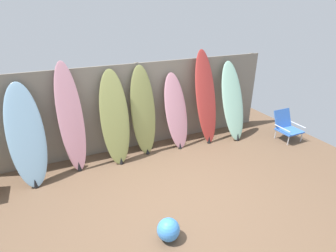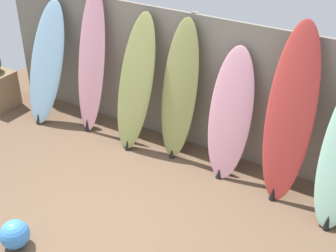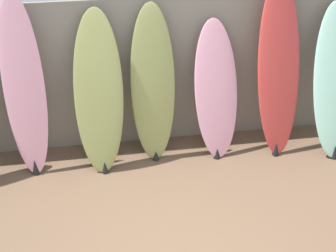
{
  "view_description": "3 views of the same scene",
  "coord_description": "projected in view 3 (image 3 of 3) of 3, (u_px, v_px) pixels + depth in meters",
  "views": [
    {
      "loc": [
        -1.6,
        -2.96,
        2.78
      ],
      "look_at": [
        0.18,
        0.94,
        0.85
      ],
      "focal_mm": 28.0,
      "sensor_mm": 36.0,
      "label": 1
    },
    {
      "loc": [
        2.59,
        -2.8,
        3.47
      ],
      "look_at": [
        0.26,
        0.99,
        0.84
      ],
      "focal_mm": 50.0,
      "sensor_mm": 36.0,
      "label": 2
    },
    {
      "loc": [
        -0.57,
        -2.89,
        3.29
      ],
      "look_at": [
        0.03,
        0.9,
        0.86
      ],
      "focal_mm": 50.0,
      "sensor_mm": 36.0,
      "label": 3
    }
  ],
  "objects": [
    {
      "name": "fence_back",
      "position": [
        150.0,
        73.0,
        5.44
      ],
      "size": [
        6.08,
        0.11,
        1.8
      ],
      "color": "gray",
      "rests_on": "ground"
    },
    {
      "name": "surfboard_red_5",
      "position": [
        279.0,
        71.0,
        5.27
      ],
      "size": [
        0.59,
        0.62,
        2.01
      ],
      "color": "#D13D38",
      "rests_on": "ground"
    },
    {
      "name": "surfboard_olive_3",
      "position": [
        153.0,
        86.0,
        5.19
      ],
      "size": [
        0.52,
        0.45,
        1.79
      ],
      "color": "olive",
      "rests_on": "ground"
    },
    {
      "name": "surfboard_olive_2",
      "position": [
        99.0,
        95.0,
        5.05
      ],
      "size": [
        0.59,
        0.62,
        1.77
      ],
      "color": "olive",
      "rests_on": "ground"
    },
    {
      "name": "surfboard_seafoam_6",
      "position": [
        335.0,
        82.0,
        5.36
      ],
      "size": [
        0.56,
        0.77,
        1.72
      ],
      "color": "#9ED6BC",
      "rests_on": "ground"
    },
    {
      "name": "surfboard_pink_4",
      "position": [
        216.0,
        92.0,
        5.31
      ],
      "size": [
        0.57,
        0.56,
        1.58
      ],
      "color": "pink",
      "rests_on": "ground"
    },
    {
      "name": "surfboard_pink_1",
      "position": [
        24.0,
        90.0,
        4.95
      ],
      "size": [
        0.45,
        0.51,
        1.97
      ],
      "color": "pink",
      "rests_on": "ground"
    }
  ]
}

